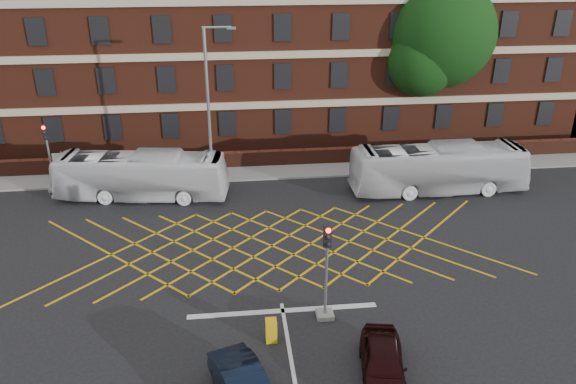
{
  "coord_description": "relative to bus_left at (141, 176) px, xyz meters",
  "views": [
    {
      "loc": [
        -1.92,
        -22.82,
        14.34
      ],
      "look_at": [
        0.77,
        1.5,
        3.21
      ],
      "focal_mm": 35.0,
      "sensor_mm": 36.0,
      "label": 1
    }
  ],
  "objects": [
    {
      "name": "traffic_light_near",
      "position": [
        8.92,
        -12.81,
        0.35
      ],
      "size": [
        0.7,
        0.7,
        4.27
      ],
      "color": "slate",
      "rests_on": "ground"
    },
    {
      "name": "box_junction_hatching",
      "position": [
        7.22,
        -6.74,
        -1.41
      ],
      "size": [
        8.22,
        8.22,
        0.02
      ],
      "primitive_type": "cube",
      "rotation": [
        0.0,
        0.0,
        0.79
      ],
      "color": "#CC990C",
      "rests_on": "ground"
    },
    {
      "name": "traffic_light_far",
      "position": [
        -5.57,
        1.61,
        0.35
      ],
      "size": [
        0.7,
        0.7,
        4.27
      ],
      "color": "slate",
      "rests_on": "ground"
    },
    {
      "name": "bus_left",
      "position": [
        0.0,
        0.0,
        0.0
      ],
      "size": [
        10.39,
        3.73,
        2.83
      ],
      "primitive_type": "imported",
      "rotation": [
        0.0,
        0.0,
        1.44
      ],
      "color": "silver",
      "rests_on": "ground"
    },
    {
      "name": "boundary_wall",
      "position": [
        7.22,
        4.26,
        -0.87
      ],
      "size": [
        56.0,
        0.5,
        1.1
      ],
      "primitive_type": "cube",
      "color": "#4B1F14",
      "rests_on": "ground"
    },
    {
      "name": "ground",
      "position": [
        7.22,
        -8.74,
        -1.42
      ],
      "size": [
        120.0,
        120.0,
        0.0
      ],
      "primitive_type": "plane",
      "color": "black",
      "rests_on": "ground"
    },
    {
      "name": "deciduous_tree",
      "position": [
        20.59,
        8.0,
        6.13
      ],
      "size": [
        7.89,
        7.75,
        11.97
      ],
      "color": "black",
      "rests_on": "ground"
    },
    {
      "name": "car_maroon",
      "position": [
        10.33,
        -16.54,
        -0.76
      ],
      "size": [
        2.25,
        4.1,
        1.32
      ],
      "primitive_type": "imported",
      "rotation": [
        0.0,
        0.0,
        -0.19
      ],
      "color": "black",
      "rests_on": "ground"
    },
    {
      "name": "far_pavement",
      "position": [
        7.22,
        3.26,
        -1.36
      ],
      "size": [
        60.0,
        3.0,
        0.12
      ],
      "primitive_type": "cube",
      "color": "slate",
      "rests_on": "ground"
    },
    {
      "name": "street_lamp",
      "position": [
        4.26,
        0.19,
        2.09
      ],
      "size": [
        2.25,
        1.0,
        9.93
      ],
      "color": "slate",
      "rests_on": "ground"
    },
    {
      "name": "bus_right",
      "position": [
        17.92,
        -1.05,
        0.08
      ],
      "size": [
        10.74,
        2.55,
        2.99
      ],
      "primitive_type": "imported",
      "rotation": [
        0.0,
        0.0,
        1.57
      ],
      "color": "silver",
      "rests_on": "ground"
    },
    {
      "name": "direction_signs",
      "position": [
        -5.15,
        2.47,
        -0.04
      ],
      "size": [
        1.1,
        0.16,
        2.2
      ],
      "color": "gray",
      "rests_on": "ground"
    },
    {
      "name": "victorian_building",
      "position": [
        7.47,
        13.26,
        6.42
      ],
      "size": [
        51.0,
        12.17,
        20.4
      ],
      "color": "#572516",
      "rests_on": "ground"
    },
    {
      "name": "stop_line",
      "position": [
        7.22,
        -12.24,
        -1.41
      ],
      "size": [
        8.0,
        0.3,
        0.02
      ],
      "primitive_type": "cube",
      "color": "silver",
      "rests_on": "ground"
    },
    {
      "name": "utility_cabinet",
      "position": [
        6.58,
        -14.09,
        -0.92
      ],
      "size": [
        0.43,
        0.41,
        0.98
      ],
      "primitive_type": "cube",
      "color": "#E4AB0D",
      "rests_on": "ground"
    }
  ]
}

